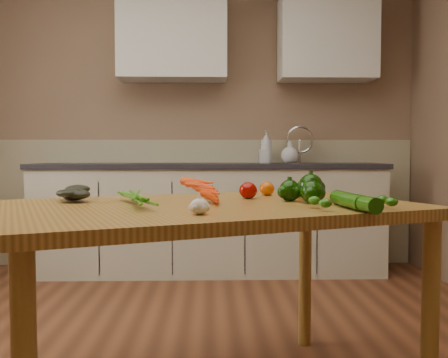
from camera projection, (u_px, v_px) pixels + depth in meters
name	position (u px, v px, depth m)	size (l,w,h in m)	color
room	(158.00, 90.00, 2.07)	(4.04, 5.04, 2.64)	brown
counter_run	(210.00, 217.00, 4.13)	(2.84, 0.64, 1.14)	#BAB69B
upper_cabinets	(246.00, 38.00, 4.19)	(2.15, 0.35, 0.70)	silver
table	(212.00, 227.00, 1.88)	(1.73, 1.44, 0.79)	#A67430
soap_bottle_a	(266.00, 147.00, 4.26)	(0.11, 0.11, 0.28)	silver
soap_bottle_b	(264.00, 153.00, 4.25)	(0.08, 0.08, 0.17)	silver
soap_bottle_c	(290.00, 152.00, 4.20)	(0.15, 0.15, 0.19)	silver
carrot_bunch	(184.00, 193.00, 1.91)	(0.28, 0.21, 0.07)	#EA3A05
leafy_greens	(67.00, 188.00, 1.96)	(0.21, 0.19, 0.11)	black
garlic_bulb	(199.00, 206.00, 1.54)	(0.06, 0.06, 0.05)	beige
pepper_a	(290.00, 191.00, 1.98)	(0.08, 0.08, 0.08)	black
pepper_b	(311.00, 187.00, 2.06)	(0.10, 0.10, 0.10)	black
pepper_c	(312.00, 192.00, 1.89)	(0.09, 0.09, 0.09)	black
tomato_a	(248.00, 190.00, 2.08)	(0.08, 0.08, 0.07)	#900802
tomato_b	(267.00, 189.00, 2.24)	(0.07, 0.07, 0.06)	#C74C04
tomato_c	(302.00, 190.00, 2.17)	(0.07, 0.07, 0.06)	#C74C04
zucchini_a	(349.00, 200.00, 1.74)	(0.05, 0.05, 0.25)	#174B08
zucchini_b	(359.00, 203.00, 1.65)	(0.05, 0.05, 0.23)	#174B08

